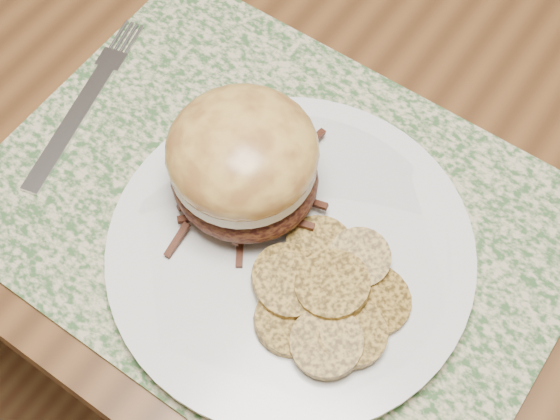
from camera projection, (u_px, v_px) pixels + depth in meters
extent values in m
plane|color=brown|center=(451.00, 368.00, 1.32)|extent=(3.50, 3.50, 0.00)
cube|color=#35582D|center=(276.00, 216.00, 0.61)|extent=(0.45, 0.33, 0.00)
cylinder|color=silver|center=(290.00, 252.00, 0.59)|extent=(0.26, 0.26, 0.02)
ellipsoid|color=black|center=(244.00, 175.00, 0.58)|extent=(0.14, 0.13, 0.05)
cylinder|color=beige|center=(243.00, 159.00, 0.56)|extent=(0.13, 0.13, 0.01)
ellipsoid|color=#C2913F|center=(242.00, 151.00, 0.55)|extent=(0.13, 0.13, 0.06)
cylinder|color=#A67C30|center=(319.00, 247.00, 0.57)|extent=(0.06, 0.06, 0.01)
cylinder|color=#A67C30|center=(360.00, 258.00, 0.56)|extent=(0.06, 0.06, 0.02)
cylinder|color=#A67C30|center=(372.00, 299.00, 0.55)|extent=(0.08, 0.08, 0.02)
cylinder|color=#A67C30|center=(288.00, 278.00, 0.56)|extent=(0.07, 0.07, 0.02)
cylinder|color=#A67C30|center=(333.00, 285.00, 0.55)|extent=(0.07, 0.07, 0.02)
cylinder|color=#A67C30|center=(352.00, 333.00, 0.54)|extent=(0.07, 0.07, 0.01)
cylinder|color=#A67C30|center=(292.00, 320.00, 0.55)|extent=(0.07, 0.07, 0.02)
cylinder|color=#A67C30|center=(327.00, 343.00, 0.53)|extent=(0.07, 0.07, 0.01)
cylinder|color=#A67C30|center=(289.00, 286.00, 0.55)|extent=(0.06, 0.06, 0.02)
cube|color=silver|center=(69.00, 128.00, 0.65)|extent=(0.05, 0.13, 0.00)
cube|color=silver|center=(112.00, 60.00, 0.68)|extent=(0.03, 0.03, 0.00)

